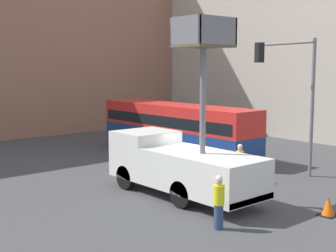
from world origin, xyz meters
TOP-DOWN VIEW (x-y plane):
  - ground_plane at (0.00, 0.00)m, footprint 120.00×120.00m
  - building_backdrop_side at (20.26, 5.55)m, footprint 10.00×28.00m
  - utility_truck at (-1.28, -0.25)m, footprint 2.55×7.42m
  - city_bus at (5.08, 7.16)m, footprint 2.51×12.07m
  - traffic_light_pole at (4.92, -1.61)m, footprint 3.49×3.23m
  - road_worker_near_truck at (-3.06, -4.15)m, footprint 0.38×0.38m
  - road_worker_directing at (2.41, -0.38)m, footprint 0.38×0.38m
  - traffic_cone_near_truck at (1.06, -5.81)m, footprint 0.63×0.63m

SIDE VIEW (x-z plane):
  - ground_plane at x=0.00m, z-range 0.00..0.00m
  - traffic_cone_near_truck at x=1.06m, z-range -0.02..0.70m
  - road_worker_directing at x=2.41m, z-range 0.00..1.85m
  - road_worker_near_truck at x=-3.06m, z-range 0.00..1.87m
  - utility_truck at x=-1.28m, z-range -2.20..5.16m
  - city_bus at x=5.08m, z-range 0.27..3.37m
  - traffic_light_pole at x=4.92m, z-range 1.16..8.01m
  - building_backdrop_side at x=20.26m, z-range 0.00..17.15m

